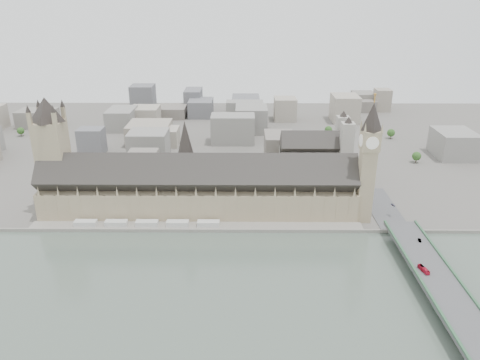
{
  "coord_description": "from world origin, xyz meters",
  "views": [
    {
      "loc": [
        38.29,
        -344.88,
        179.0
      ],
      "look_at": [
        35.36,
        35.93,
        24.72
      ],
      "focal_mm": 35.0,
      "sensor_mm": 36.0,
      "label": 1
    }
  ],
  "objects_px": {
    "westminster_bridge": "(434,280)",
    "westminster_abbey": "(316,158)",
    "victoria_tower": "(52,150)",
    "elizabeth_tower": "(369,155)",
    "car_silver": "(420,240)",
    "car_approach": "(393,205)",
    "red_bus_north": "(424,269)",
    "palace_of_westminster": "(198,189)"
  },
  "relations": [
    {
      "from": "elizabeth_tower",
      "to": "westminster_bridge",
      "type": "distance_m",
      "value": 111.81
    },
    {
      "from": "palace_of_westminster",
      "to": "red_bus_north",
      "type": "height_order",
      "value": "palace_of_westminster"
    },
    {
      "from": "westminster_bridge",
      "to": "car_silver",
      "type": "height_order",
      "value": "car_silver"
    },
    {
      "from": "elizabeth_tower",
      "to": "victoria_tower",
      "type": "xyz_separation_m",
      "value": [
        -260.0,
        18.0,
        -2.88
      ]
    },
    {
      "from": "victoria_tower",
      "to": "car_silver",
      "type": "bearing_deg",
      "value": -13.94
    },
    {
      "from": "victoria_tower",
      "to": "elizabeth_tower",
      "type": "bearing_deg",
      "value": -3.96
    },
    {
      "from": "car_approach",
      "to": "red_bus_north",
      "type": "bearing_deg",
      "value": -117.59
    },
    {
      "from": "westminster_abbey",
      "to": "car_approach",
      "type": "bearing_deg",
      "value": -55.91
    },
    {
      "from": "palace_of_westminster",
      "to": "westminster_bridge",
      "type": "bearing_deg",
      "value": -33.49
    },
    {
      "from": "westminster_abbey",
      "to": "palace_of_westminster",
      "type": "bearing_deg",
      "value": -145.83
    },
    {
      "from": "westminster_abbey",
      "to": "car_silver",
      "type": "height_order",
      "value": "westminster_abbey"
    },
    {
      "from": "elizabeth_tower",
      "to": "red_bus_north",
      "type": "bearing_deg",
      "value": -79.46
    },
    {
      "from": "elizabeth_tower",
      "to": "westminster_bridge",
      "type": "relative_size",
      "value": 0.33
    },
    {
      "from": "car_silver",
      "to": "car_approach",
      "type": "height_order",
      "value": "car_silver"
    },
    {
      "from": "westminster_abbey",
      "to": "westminster_bridge",
      "type": "bearing_deg",
      "value": -74.36
    },
    {
      "from": "westminster_bridge",
      "to": "westminster_abbey",
      "type": "distance_m",
      "value": 190.56
    },
    {
      "from": "victoria_tower",
      "to": "westminster_abbey",
      "type": "bearing_deg",
      "value": 16.5
    },
    {
      "from": "red_bus_north",
      "to": "car_approach",
      "type": "relative_size",
      "value": 2.3
    },
    {
      "from": "red_bus_north",
      "to": "elizabeth_tower",
      "type": "bearing_deg",
      "value": 86.22
    },
    {
      "from": "victoria_tower",
      "to": "westminster_abbey",
      "type": "distance_m",
      "value": 244.79
    },
    {
      "from": "red_bus_north",
      "to": "car_silver",
      "type": "relative_size",
      "value": 2.27
    },
    {
      "from": "victoria_tower",
      "to": "car_approach",
      "type": "bearing_deg",
      "value": -2.28
    },
    {
      "from": "westminster_bridge",
      "to": "car_approach",
      "type": "height_order",
      "value": "car_approach"
    },
    {
      "from": "westminster_bridge",
      "to": "victoria_tower",
      "type": "bearing_deg",
      "value": 158.22
    },
    {
      "from": "palace_of_westminster",
      "to": "car_approach",
      "type": "relative_size",
      "value": 58.04
    },
    {
      "from": "westminster_bridge",
      "to": "westminster_abbey",
      "type": "height_order",
      "value": "westminster_abbey"
    },
    {
      "from": "elizabeth_tower",
      "to": "westminster_abbey",
      "type": "bearing_deg",
      "value": 107.29
    },
    {
      "from": "westminster_bridge",
      "to": "westminster_abbey",
      "type": "relative_size",
      "value": 4.78
    },
    {
      "from": "car_silver",
      "to": "car_approach",
      "type": "relative_size",
      "value": 1.01
    },
    {
      "from": "victoria_tower",
      "to": "westminster_bridge",
      "type": "xyz_separation_m",
      "value": [
        284.0,
        -113.5,
        -50.08
      ]
    },
    {
      "from": "westminster_bridge",
      "to": "car_silver",
      "type": "distance_m",
      "value": 42.5
    },
    {
      "from": "victoria_tower",
      "to": "westminster_abbey",
      "type": "xyz_separation_m",
      "value": [
        232.92,
        69.0,
        -30.12
      ]
    },
    {
      "from": "palace_of_westminster",
      "to": "victoria_tower",
      "type": "height_order",
      "value": "victoria_tower"
    },
    {
      "from": "palace_of_westminster",
      "to": "westminster_bridge",
      "type": "relative_size",
      "value": 0.82
    },
    {
      "from": "red_bus_north",
      "to": "car_approach",
      "type": "distance_m",
      "value": 100.38
    },
    {
      "from": "red_bus_north",
      "to": "westminster_abbey",
      "type": "bearing_deg",
      "value": 89.52
    },
    {
      "from": "elizabeth_tower",
      "to": "car_silver",
      "type": "relative_size",
      "value": 23.27
    },
    {
      "from": "car_silver",
      "to": "westminster_bridge",
      "type": "bearing_deg",
      "value": -91.92
    },
    {
      "from": "red_bus_north",
      "to": "victoria_tower",
      "type": "bearing_deg",
      "value": 143.81
    },
    {
      "from": "westminster_bridge",
      "to": "palace_of_westminster",
      "type": "bearing_deg",
      "value": 146.51
    },
    {
      "from": "elizabeth_tower",
      "to": "westminster_abbey",
      "type": "height_order",
      "value": "elizabeth_tower"
    },
    {
      "from": "elizabeth_tower",
      "to": "red_bus_north",
      "type": "distance_m",
      "value": 105.63
    }
  ]
}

